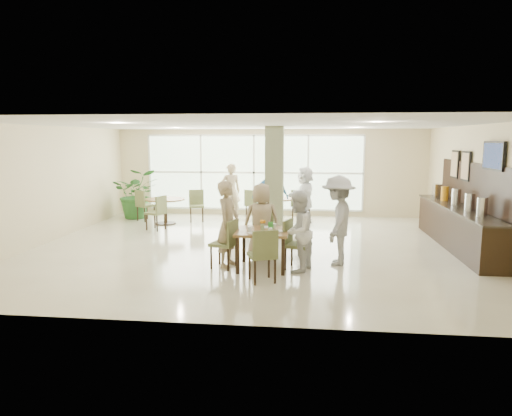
# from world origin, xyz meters

# --- Properties ---
(ground) EXTENTS (10.00, 10.00, 0.00)m
(ground) POSITION_xyz_m (0.00, 0.00, 0.00)
(ground) COLOR beige
(ground) RESTS_ON ground
(room_shell) EXTENTS (10.00, 10.00, 10.00)m
(room_shell) POSITION_xyz_m (0.00, 0.00, 1.70)
(room_shell) COLOR white
(room_shell) RESTS_ON ground
(window_bank) EXTENTS (7.00, 0.04, 7.00)m
(window_bank) POSITION_xyz_m (-0.50, 4.46, 1.40)
(window_bank) COLOR silver
(window_bank) RESTS_ON ground
(column) EXTENTS (0.45, 0.45, 2.80)m
(column) POSITION_xyz_m (0.40, 1.20, 1.40)
(column) COLOR #646949
(column) RESTS_ON ground
(main_table) EXTENTS (0.99, 0.99, 0.75)m
(main_table) POSITION_xyz_m (0.38, -1.73, 0.66)
(main_table) COLOR brown
(main_table) RESTS_ON ground
(round_table_left) EXTENTS (1.14, 1.14, 0.75)m
(round_table_left) POSITION_xyz_m (-2.92, 2.62, 0.58)
(round_table_left) COLOR brown
(round_table_left) RESTS_ON ground
(round_table_right) EXTENTS (1.03, 1.03, 0.75)m
(round_table_right) POSITION_xyz_m (0.32, 3.09, 0.56)
(round_table_right) COLOR brown
(round_table_right) RESTS_ON ground
(chairs_main_table) EXTENTS (1.99, 2.12, 0.95)m
(chairs_main_table) POSITION_xyz_m (0.37, -1.76, 0.47)
(chairs_main_table) COLOR #555D33
(chairs_main_table) RESTS_ON ground
(chairs_table_left) EXTENTS (2.16, 1.96, 0.95)m
(chairs_table_left) POSITION_xyz_m (-2.89, 2.62, 0.47)
(chairs_table_left) COLOR #555D33
(chairs_table_left) RESTS_ON ground
(chairs_table_right) EXTENTS (2.05, 1.96, 0.95)m
(chairs_table_right) POSITION_xyz_m (0.31, 3.07, 0.47)
(chairs_table_right) COLOR #555D33
(chairs_table_right) RESTS_ON ground
(tabletop_clutter) EXTENTS (0.67, 0.80, 0.21)m
(tabletop_clutter) POSITION_xyz_m (0.43, -1.77, 0.81)
(tabletop_clutter) COLOR white
(tabletop_clutter) RESTS_ON main_table
(buffet_counter) EXTENTS (0.64, 4.70, 1.95)m
(buffet_counter) POSITION_xyz_m (4.70, 0.51, 0.55)
(buffet_counter) COLOR black
(buffet_counter) RESTS_ON ground
(wall_tv) EXTENTS (0.06, 1.00, 0.58)m
(wall_tv) POSITION_xyz_m (4.94, -0.60, 2.15)
(wall_tv) COLOR black
(wall_tv) RESTS_ON ground
(framed_art_a) EXTENTS (0.05, 0.55, 0.70)m
(framed_art_a) POSITION_xyz_m (4.95, 1.00, 1.85)
(framed_art_a) COLOR black
(framed_art_a) RESTS_ON ground
(framed_art_b) EXTENTS (0.05, 0.55, 0.70)m
(framed_art_b) POSITION_xyz_m (4.95, 1.80, 1.85)
(framed_art_b) COLOR black
(framed_art_b) RESTS_ON ground
(potted_plant) EXTENTS (1.77, 1.77, 1.56)m
(potted_plant) POSITION_xyz_m (-4.11, 3.51, 0.78)
(potted_plant) COLOR #295F26
(potted_plant) RESTS_ON ground
(teen_left) EXTENTS (0.53, 0.69, 1.69)m
(teen_left) POSITION_xyz_m (-0.30, -1.64, 0.84)
(teen_left) COLOR tan
(teen_left) RESTS_ON ground
(teen_far) EXTENTS (0.85, 0.58, 1.59)m
(teen_far) POSITION_xyz_m (0.29, -0.98, 0.79)
(teen_far) COLOR tan
(teen_far) RESTS_ON ground
(teen_right) EXTENTS (0.81, 0.90, 1.53)m
(teen_right) POSITION_xyz_m (1.06, -1.84, 0.76)
(teen_right) COLOR white
(teen_right) RESTS_ON ground
(teen_standing) EXTENTS (0.86, 1.25, 1.78)m
(teen_standing) POSITION_xyz_m (1.83, -1.27, 0.89)
(teen_standing) COLOR #9F9FA1
(teen_standing) RESTS_ON ground
(adult_a) EXTENTS (1.07, 0.66, 1.75)m
(adult_a) POSITION_xyz_m (0.21, 2.30, 0.87)
(adult_a) COLOR #4289C7
(adult_a) RESTS_ON ground
(adult_b) EXTENTS (1.17, 1.71, 1.69)m
(adult_b) POSITION_xyz_m (1.17, 3.06, 0.85)
(adult_b) COLOR white
(adult_b) RESTS_ON ground
(adult_standing) EXTENTS (0.74, 0.62, 1.73)m
(adult_standing) POSITION_xyz_m (-1.15, 3.78, 0.86)
(adult_standing) COLOR tan
(adult_standing) RESTS_ON ground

